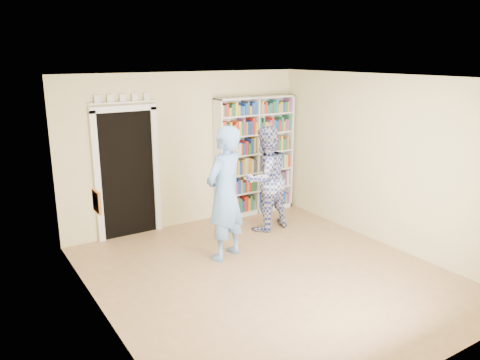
{
  "coord_description": "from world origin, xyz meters",
  "views": [
    {
      "loc": [
        -3.54,
        -4.84,
        2.99
      ],
      "look_at": [
        0.1,
        0.9,
        1.15
      ],
      "focal_mm": 35.0,
      "sensor_mm": 36.0,
      "label": 1
    }
  ],
  "objects": [
    {
      "name": "floor",
      "position": [
        0.0,
        0.0,
        0.0
      ],
      "size": [
        5.0,
        5.0,
        0.0
      ],
      "primitive_type": "plane",
      "color": "#947047",
      "rests_on": "ground"
    },
    {
      "name": "wall_art",
      "position": [
        -2.23,
        0.2,
        1.4
      ],
      "size": [
        0.03,
        0.25,
        0.25
      ],
      "primitive_type": "cube",
      "color": "brown",
      "rests_on": "wall_left"
    },
    {
      "name": "doorway",
      "position": [
        -1.1,
        2.48,
        1.18
      ],
      "size": [
        1.1,
        0.08,
        2.43
      ],
      "color": "black",
      "rests_on": "floor"
    },
    {
      "name": "wall_left",
      "position": [
        -2.25,
        0.0,
        1.35
      ],
      "size": [
        0.0,
        5.0,
        5.0
      ],
      "primitive_type": "plane",
      "rotation": [
        1.57,
        0.0,
        1.57
      ],
      "color": "beige",
      "rests_on": "floor"
    },
    {
      "name": "ceiling",
      "position": [
        0.0,
        0.0,
        2.7
      ],
      "size": [
        5.0,
        5.0,
        0.0
      ],
      "primitive_type": "plane",
      "rotation": [
        3.14,
        0.0,
        0.0
      ],
      "color": "white",
      "rests_on": "wall_back"
    },
    {
      "name": "man_plaid",
      "position": [
        0.99,
        1.49,
        0.91
      ],
      "size": [
        0.94,
        0.77,
        1.82
      ],
      "primitive_type": "imported",
      "rotation": [
        0.0,
        0.0,
        3.23
      ],
      "color": "#2E378E",
      "rests_on": "floor"
    },
    {
      "name": "wall_right",
      "position": [
        2.25,
        0.0,
        1.35
      ],
      "size": [
        0.0,
        5.0,
        5.0
      ],
      "primitive_type": "plane",
      "rotation": [
        1.57,
        0.0,
        -1.57
      ],
      "color": "beige",
      "rests_on": "floor"
    },
    {
      "name": "man_blue",
      "position": [
        -0.2,
        0.84,
        1.0
      ],
      "size": [
        0.86,
        0.72,
        2.0
      ],
      "primitive_type": "imported",
      "rotation": [
        0.0,
        0.0,
        3.53
      ],
      "color": "#6497DF",
      "rests_on": "floor"
    },
    {
      "name": "paper_sheet",
      "position": [
        1.09,
        1.32,
        0.99
      ],
      "size": [
        0.19,
        0.1,
        0.29
      ],
      "primitive_type": "cube",
      "rotation": [
        0.0,
        0.0,
        0.44
      ],
      "color": "white",
      "rests_on": "man_plaid"
    },
    {
      "name": "bookshelf",
      "position": [
        1.35,
        2.34,
        1.13
      ],
      "size": [
        1.62,
        0.3,
        2.23
      ],
      "rotation": [
        0.0,
        0.0,
        0.01
      ],
      "color": "white",
      "rests_on": "floor"
    },
    {
      "name": "wall_back",
      "position": [
        0.0,
        2.5,
        1.35
      ],
      "size": [
        4.5,
        0.0,
        4.5
      ],
      "primitive_type": "plane",
      "rotation": [
        1.57,
        0.0,
        0.0
      ],
      "color": "beige",
      "rests_on": "floor"
    }
  ]
}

